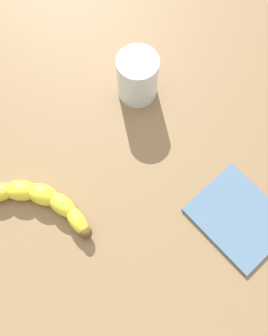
% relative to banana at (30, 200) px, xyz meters
% --- Properties ---
extents(wooden_tabletop, '(1.20, 1.20, 0.03)m').
position_rel_banana_xyz_m(wooden_tabletop, '(-0.04, 0.13, -0.03)').
color(wooden_tabletop, olive).
rests_on(wooden_tabletop, ground).
extents(banana, '(0.13, 0.20, 0.03)m').
position_rel_banana_xyz_m(banana, '(0.00, 0.00, 0.00)').
color(banana, yellow).
rests_on(banana, wooden_tabletop).
extents(smoothie_glass, '(0.07, 0.07, 0.09)m').
position_rel_banana_xyz_m(smoothie_glass, '(-0.15, 0.23, 0.03)').
color(smoothie_glass, silver).
rests_on(smoothie_glass, wooden_tabletop).
extents(folded_napkin, '(0.18, 0.17, 0.01)m').
position_rel_banana_xyz_m(folded_napkin, '(0.12, 0.31, -0.01)').
color(folded_napkin, slate).
rests_on(folded_napkin, wooden_tabletop).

